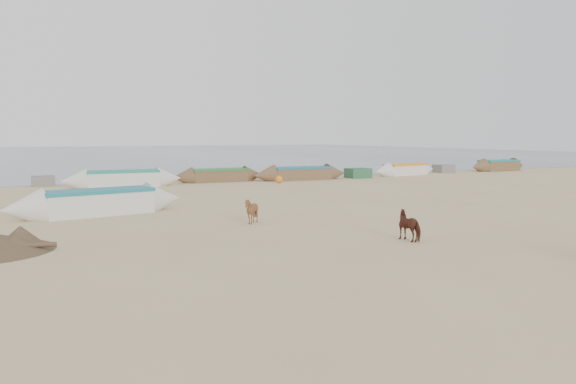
% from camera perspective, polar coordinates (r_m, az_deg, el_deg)
% --- Properties ---
extents(ground, '(140.00, 140.00, 0.00)m').
position_cam_1_polar(ground, '(14.80, 6.78, -5.26)').
color(ground, tan).
rests_on(ground, ground).
extents(sea, '(160.00, 160.00, 0.00)m').
position_cam_1_polar(sea, '(94.60, -21.06, 3.68)').
color(sea, slate).
rests_on(sea, ground).
extents(calf_front, '(0.83, 0.75, 0.84)m').
position_cam_1_polar(calf_front, '(17.99, -3.75, -1.92)').
color(calf_front, brown).
rests_on(calf_front, ground).
extents(calf_right, '(0.99, 1.04, 0.82)m').
position_cam_1_polar(calf_right, '(15.51, 12.42, -3.31)').
color(calf_right, '#502519').
rests_on(calf_right, ground).
extents(near_canoe, '(6.54, 2.62, 0.91)m').
position_cam_1_polar(near_canoe, '(21.11, -18.75, -0.97)').
color(near_canoe, silver).
rests_on(near_canoe, ground).
extents(waterline_canoes, '(59.69, 3.05, 0.92)m').
position_cam_1_polar(waterline_canoes, '(34.22, -7.08, 1.70)').
color(waterline_canoes, brown).
rests_on(waterline_canoes, ground).
extents(beach_clutter, '(44.54, 4.90, 0.64)m').
position_cam_1_polar(beach_clutter, '(34.29, -5.79, 1.52)').
color(beach_clutter, '#316D43').
rests_on(beach_clutter, ground).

